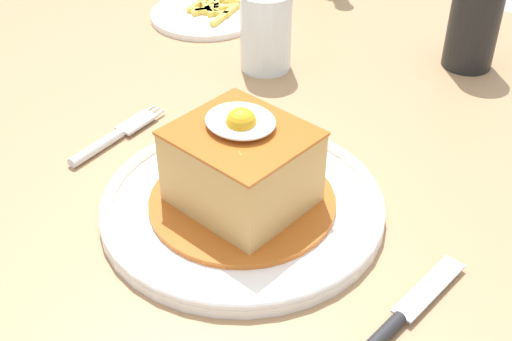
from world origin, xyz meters
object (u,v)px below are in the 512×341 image
fork (110,139)px  side_plate_fries (207,14)px  knife (391,327)px  soda_can (474,23)px  drinking_glass (266,36)px  main_plate (242,204)px

fork → side_plate_fries: bearing=117.6°
knife → soda_can: size_ratio=1.33×
fork → drinking_glass: (0.01, 0.26, 0.04)m
main_plate → fork: main_plate is taller
soda_can → drinking_glass: soda_can is taller
main_plate → knife: size_ratio=1.70×
main_plate → side_plate_fries: main_plate is taller
knife → drinking_glass: bearing=144.4°
main_plate → drinking_glass: bearing=127.5°
knife → soda_can: bearing=111.6°
main_plate → fork: size_ratio=1.98×
knife → side_plate_fries: bearing=149.1°
main_plate → knife: (0.19, -0.03, -0.00)m
fork → soda_can: bearing=65.2°
fork → drinking_glass: bearing=88.2°
drinking_glass → soda_can: bearing=43.5°
side_plate_fries → drinking_glass: bearing=-18.8°
main_plate → drinking_glass: 0.31m
soda_can → drinking_glass: (-0.20, -0.19, -0.02)m
main_plate → soda_can: size_ratio=2.27×
side_plate_fries → main_plate: bearing=-40.0°
main_plate → soda_can: soda_can is taller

